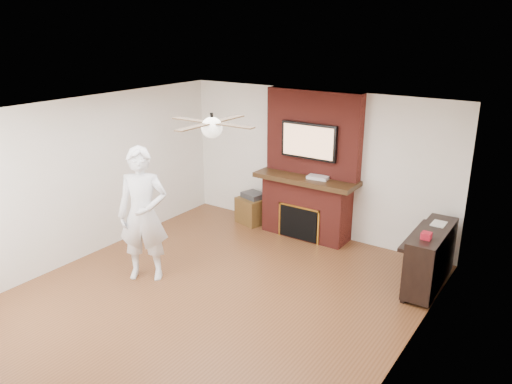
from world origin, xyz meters
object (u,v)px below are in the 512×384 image
Objects in this scene: fireplace at (309,180)px; piano at (430,257)px; side_table at (253,209)px; person at (143,215)px.

fireplace is 2.45m from piano.
fireplace is at bearing 18.10° from side_table.
piano is (2.29, -0.68, -0.53)m from fireplace.
fireplace reaches higher than piano.
person is 3.19× the size of side_table.
person is 1.47× the size of piano.
piano is at bearing -1.78° from person.
piano reaches higher than side_table.
fireplace is 1.32m from side_table.
piano is at bearing 4.36° from side_table.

